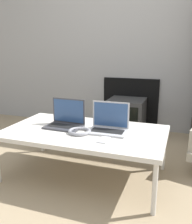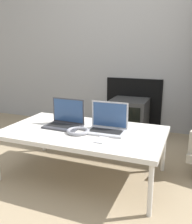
{
  "view_description": "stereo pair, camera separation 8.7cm",
  "coord_description": "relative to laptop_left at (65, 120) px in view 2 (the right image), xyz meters",
  "views": [
    {
      "loc": [
        0.78,
        -1.59,
        1.12
      ],
      "look_at": [
        0.0,
        0.62,
        0.52
      ],
      "focal_mm": 40.0,
      "sensor_mm": 36.0,
      "label": 1
    },
    {
      "loc": [
        0.86,
        -1.56,
        1.12
      ],
      "look_at": [
        0.0,
        0.62,
        0.52
      ],
      "focal_mm": 40.0,
      "sensor_mm": 36.0,
      "label": 2
    }
  ],
  "objects": [
    {
      "name": "wall_back",
      "position": [
        0.21,
        1.51,
        0.8
      ],
      "size": [
        7.0,
        0.08,
        2.6
      ],
      "color": "#999999",
      "rests_on": "ground_plane"
    },
    {
      "name": "laptop_right",
      "position": [
        0.41,
        0.0,
        0.0
      ],
      "size": [
        0.33,
        0.22,
        0.25
      ],
      "rotation": [
        0.0,
        0.0,
        0.02
      ],
      "color": "#B2B2B7",
      "rests_on": "table"
    },
    {
      "name": "table",
      "position": [
        0.2,
        -0.05,
        -0.09
      ],
      "size": [
        1.39,
        0.8,
        0.43
      ],
      "color": "silver",
      "rests_on": "ground_plane"
    },
    {
      "name": "phone",
      "position": [
        0.44,
        -0.23,
        -0.05
      ],
      "size": [
        0.07,
        0.14,
        0.01
      ],
      "color": "silver",
      "rests_on": "table"
    },
    {
      "name": "laptop_left",
      "position": [
        0.0,
        0.0,
        0.0
      ],
      "size": [
        0.33,
        0.23,
        0.25
      ],
      "rotation": [
        0.0,
        0.0,
        -0.04
      ],
      "color": "#38383D",
      "rests_on": "table"
    },
    {
      "name": "tv",
      "position": [
        0.29,
        1.23,
        -0.25
      ],
      "size": [
        0.47,
        0.45,
        0.47
      ],
      "color": "#383838",
      "rests_on": "ground_plane"
    },
    {
      "name": "ground_plane",
      "position": [
        0.2,
        -0.37,
        -0.49
      ],
      "size": [
        14.0,
        14.0,
        0.0
      ],
      "primitive_type": "plane",
      "color": "#998466"
    },
    {
      "name": "headphones",
      "position": [
        0.19,
        -0.13,
        -0.04
      ],
      "size": [
        0.2,
        0.2,
        0.03
      ],
      "color": "gray",
      "rests_on": "table"
    }
  ]
}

